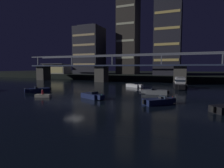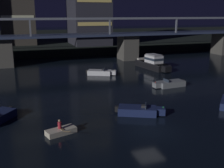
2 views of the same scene
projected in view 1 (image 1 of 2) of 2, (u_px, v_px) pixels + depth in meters
ground_plane at (74, 102)px, 27.13m from camera, size 400.00×400.00×0.00m
far_riverbank at (159, 74)px, 105.62m from camera, size 240.00×80.00×2.20m
river_bridge at (138, 70)px, 61.08m from camera, size 85.53×6.40×9.38m
tower_west_low at (90, 50)px, 85.30m from camera, size 11.82×10.95×21.80m
tower_west_tall at (128, 34)px, 82.75m from camera, size 8.53×9.84×36.44m
tower_central at (168, 38)px, 70.96m from camera, size 9.39×13.02×28.44m
waterfront_pavilion at (57, 69)px, 88.07m from camera, size 12.40×7.40×4.70m
cabin_cruiser_near_left at (180, 84)px, 45.47m from camera, size 3.74×9.33×2.79m
speedboat_near_right at (134, 86)px, 47.87m from camera, size 4.96×3.37×1.16m
speedboat_mid_left at (92, 96)px, 30.48m from camera, size 4.96×3.37×1.16m
speedboat_mid_center at (38, 90)px, 38.20m from camera, size 3.99×4.69×1.16m
speedboat_mid_right at (155, 92)px, 35.25m from camera, size 5.23×2.11×1.16m
speedboat_far_center at (159, 101)px, 25.54m from camera, size 4.38×4.40×1.16m
dinghy_with_paddler at (43, 96)px, 31.75m from camera, size 2.81×2.65×1.36m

